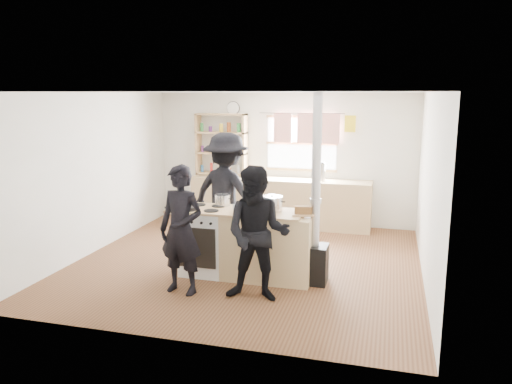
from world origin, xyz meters
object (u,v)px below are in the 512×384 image
flue_heater (315,236)px  bread_board (303,211)px  cooking_island (246,244)px  skillet_greens (188,208)px  person_far (227,194)px  roast_tray (245,208)px  stockpot_counter (272,203)px  stockpot_stove (223,200)px  person_near_right (258,234)px  thermos (322,172)px  person_near_left (181,230)px

flue_heater → bread_board: bearing=-160.4°
cooking_island → skillet_greens: (-0.77, -0.15, 0.49)m
flue_heater → person_far: 1.81m
roast_tray → person_far: person_far is taller
stockpot_counter → flue_heater: flue_heater is taller
stockpot_stove → roast_tray: bearing=-32.8°
cooking_island → person_near_right: person_near_right is taller
roast_tray → flue_heater: bearing=3.6°
roast_tray → person_near_right: (0.35, -0.67, -0.15)m
stockpot_counter → person_near_right: (0.02, -0.81, -0.20)m
thermos → roast_tray: size_ratio=0.82×
skillet_greens → person_far: size_ratio=0.18×
skillet_greens → person_near_right: (1.13, -0.57, -0.13)m
thermos → person_near_right: person_near_right is taller
stockpot_counter → skillet_greens: bearing=-167.7°
roast_tray → bread_board: size_ratio=1.26×
skillet_greens → cooking_island: bearing=11.0°
stockpot_stove → person_near_left: bearing=-102.6°
flue_heater → person_near_left: size_ratio=1.53×
person_far → bread_board: bearing=159.7°
thermos → flue_heater: size_ratio=0.13×
bread_board → person_near_left: 1.58m
cooking_island → roast_tray: (0.01, -0.05, 0.50)m
bread_board → person_far: 1.69m
bread_board → person_near_right: bearing=-122.7°
roast_tray → person_near_right: 0.77m
roast_tray → stockpot_stove: size_ratio=1.81×
flue_heater → person_near_left: 1.74m
skillet_greens → person_near_right: person_near_right is taller
cooking_island → flue_heater: 0.95m
roast_tray → person_near_left: (-0.63, -0.70, -0.16)m
cooking_island → bread_board: bread_board is taller
roast_tray → flue_heater: (0.93, 0.06, -0.32)m
stockpot_stove → person_far: size_ratio=0.12×
cooking_island → bread_board: (0.79, -0.05, 0.51)m
person_near_right → cooking_island: bearing=112.9°
stockpot_counter → stockpot_stove: bearing=170.6°
cooking_island → person_near_left: person_near_left is taller
flue_heater → person_far: bearing=148.7°
roast_tray → flue_heater: 0.99m
thermos → flue_heater: (0.29, -2.76, -0.42)m
stockpot_counter → cooking_island: bearing=-164.9°
skillet_greens → stockpot_stove: bearing=44.7°
person_near_right → flue_heater: bearing=48.0°
thermos → stockpot_stove: size_ratio=1.48×
stockpot_stove → person_far: 0.74m
flue_heater → person_near_left: flue_heater is taller
stockpot_stove → bread_board: (1.19, -0.26, -0.03)m
flue_heater → cooking_island: bearing=-179.7°
stockpot_stove → person_near_right: (0.76, -0.93, -0.18)m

